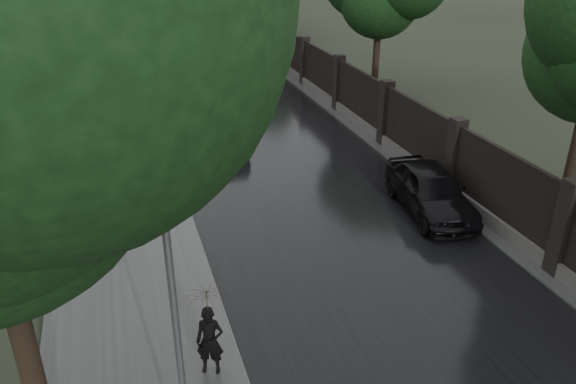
{
  "coord_description": "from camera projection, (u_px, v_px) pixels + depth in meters",
  "views": [
    {
      "loc": [
        -5.78,
        -4.64,
        8.32
      ],
      "look_at": [
        -1.49,
        8.88,
        1.5
      ],
      "focal_mm": 35.0,
      "sensor_mm": 36.0,
      "label": 1
    }
  ],
  "objects": [
    {
      "name": "fence_right",
      "position": [
        270.0,
        44.0,
        37.49
      ],
      "size": [
        0.45,
        75.72,
        2.7
      ],
      "color": "#383533",
      "rests_on": "ground"
    },
    {
      "name": "lamp_post",
      "position": [
        181.0,
        371.0,
        7.83
      ],
      "size": [
        0.25,
        0.12,
        5.11
      ],
      "color": "#59595E",
      "rests_on": "ground"
    },
    {
      "name": "traffic_light",
      "position": [
        139.0,
        52.0,
        28.43
      ],
      "size": [
        0.16,
        0.32,
        4.0
      ],
      "color": "#59595E",
      "rests_on": "ground"
    },
    {
      "name": "hatchback_left",
      "position": [
        219.0,
        126.0,
        23.27
      ],
      "size": [
        1.91,
        4.26,
        1.42
      ],
      "primitive_type": "imported",
      "rotation": [
        0.0,
        0.0,
        3.2
      ],
      "color": "black",
      "rests_on": "ground"
    },
    {
      "name": "car_right_near",
      "position": [
        430.0,
        190.0,
        17.62
      ],
      "size": [
        2.22,
        4.54,
        1.49
      ],
      "primitive_type": "imported",
      "rotation": [
        0.0,
        0.0,
        -0.11
      ],
      "color": "black",
      "rests_on": "ground"
    },
    {
      "name": "pedestrian_umbrella",
      "position": [
        207.0,
        307.0,
        10.65
      ],
      "size": [
        1.14,
        1.15,
        2.36
      ],
      "rotation": [
        0.0,
        0.0,
        -0.37
      ],
      "color": "black",
      "rests_on": "sidewalk_left"
    }
  ]
}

